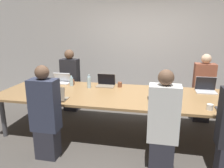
% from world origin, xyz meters
% --- Properties ---
extents(ground_plane, '(24.00, 24.00, 0.00)m').
position_xyz_m(ground_plane, '(0.00, 0.00, 0.00)').
color(ground_plane, '#4C4742').
extents(curtain_wall, '(12.00, 0.06, 2.80)m').
position_xyz_m(curtain_wall, '(0.00, 2.01, 1.40)').
color(curtain_wall, '#BCB7B2').
rests_on(curtain_wall, ground_plane).
extents(conference_table, '(4.78, 1.41, 0.76)m').
position_xyz_m(conference_table, '(0.00, 0.00, 0.71)').
color(conference_table, '#9E7547').
rests_on(conference_table, ground_plane).
extents(cup_near_right, '(0.09, 0.09, 0.08)m').
position_xyz_m(cup_near_right, '(1.18, -0.49, 0.80)').
color(cup_near_right, white).
rests_on(cup_near_right, conference_table).
extents(laptop_near_left, '(0.33, 0.23, 0.24)m').
position_xyz_m(laptop_near_left, '(-1.16, -0.54, 0.83)').
color(laptop_near_left, gray).
rests_on(laptop_near_left, conference_table).
extents(person_near_left, '(0.40, 0.24, 1.41)m').
position_xyz_m(person_near_left, '(-1.13, -0.96, 0.68)').
color(person_near_left, '#2D2D38').
rests_on(person_near_left, ground_plane).
extents(laptop_near_midright, '(0.33, 0.26, 0.26)m').
position_xyz_m(laptop_near_midright, '(0.50, -0.47, 0.83)').
color(laptop_near_midright, '#333338').
rests_on(laptop_near_midright, conference_table).
extents(person_near_midright, '(0.40, 0.24, 1.41)m').
position_xyz_m(person_near_midright, '(0.53, -0.94, 0.68)').
color(person_near_midright, '#2D2D38').
rests_on(person_near_midright, ground_plane).
extents(laptop_far_midleft, '(0.36, 0.24, 0.24)m').
position_xyz_m(laptop_far_midleft, '(-0.57, 0.47, 0.83)').
color(laptop_far_midleft, gray).
rests_on(laptop_far_midleft, conference_table).
extents(cup_far_midleft, '(0.08, 0.08, 0.10)m').
position_xyz_m(cup_far_midleft, '(-0.29, 0.47, 0.81)').
color(cup_far_midleft, brown).
rests_on(cup_far_midleft, conference_table).
extents(bottle_far_midleft, '(0.07, 0.07, 0.27)m').
position_xyz_m(bottle_far_midleft, '(-0.87, 0.28, 0.87)').
color(bottle_far_midleft, '#ADD1E0').
rests_on(bottle_far_midleft, conference_table).
extents(laptop_far_left, '(0.36, 0.22, 0.22)m').
position_xyz_m(laptop_far_left, '(-1.54, 0.52, 0.82)').
color(laptop_far_left, silver).
rests_on(laptop_far_left, conference_table).
extents(person_far_left, '(0.40, 0.24, 1.42)m').
position_xyz_m(person_far_left, '(-1.53, 0.94, 0.69)').
color(person_far_left, '#2D2D38').
rests_on(person_far_left, ground_plane).
extents(cup_far_left, '(0.07, 0.07, 0.10)m').
position_xyz_m(cup_far_left, '(-1.28, 0.46, 0.81)').
color(cup_far_left, brown).
rests_on(cup_far_left, conference_table).
extents(bottle_far_left, '(0.07, 0.07, 0.21)m').
position_xyz_m(bottle_far_left, '(-1.26, 0.35, 0.85)').
color(bottle_far_left, '#ADD1E0').
rests_on(bottle_far_left, conference_table).
extents(laptop_far_right, '(0.36, 0.26, 0.27)m').
position_xyz_m(laptop_far_right, '(1.30, 0.47, 0.84)').
color(laptop_far_right, silver).
rests_on(laptop_far_right, conference_table).
extents(person_far_right, '(0.40, 0.24, 1.40)m').
position_xyz_m(person_far_right, '(1.35, 0.91, 0.68)').
color(person_far_right, '#2D2D38').
rests_on(person_far_right, ground_plane).
extents(stapler, '(0.11, 0.15, 0.05)m').
position_xyz_m(stapler, '(0.34, -0.24, 0.78)').
color(stapler, black).
rests_on(stapler, conference_table).
extents(notebook, '(0.19, 0.17, 0.02)m').
position_xyz_m(notebook, '(0.62, -0.01, 0.77)').
color(notebook, '#232328').
rests_on(notebook, conference_table).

